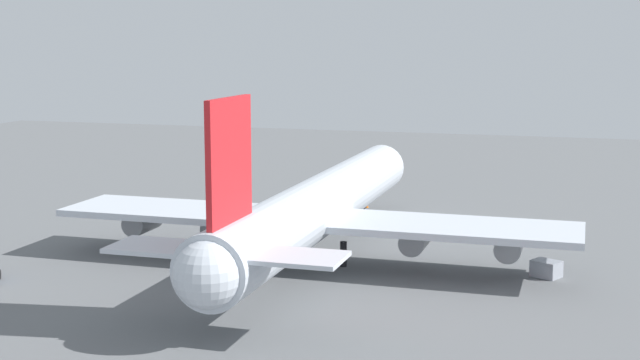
# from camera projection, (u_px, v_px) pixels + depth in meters

# --- Properties ---
(ground_plane) EXTENTS (257.40, 257.40, 0.00)m
(ground_plane) POSITION_uv_depth(u_px,v_px,m) (320.00, 257.00, 95.06)
(ground_plane) COLOR slate
(cargo_airplane) EXTENTS (64.35, 54.36, 18.78)m
(cargo_airplane) POSITION_uv_depth(u_px,v_px,m) (319.00, 207.00, 93.90)
(cargo_airplane) COLOR silver
(cargo_airplane) RESTS_ON ground_plane
(cargo_container_fore) EXTENTS (3.01, 3.26, 1.64)m
(cargo_container_fore) POSITION_uv_depth(u_px,v_px,m) (546.00, 269.00, 87.24)
(cargo_container_fore) COLOR #999EA8
(cargo_container_fore) RESTS_ON ground_plane
(safety_cone_nose) EXTENTS (0.47, 0.47, 0.67)m
(safety_cone_nose) POSITION_uv_depth(u_px,v_px,m) (367.00, 205.00, 122.92)
(safety_cone_nose) COLOR orange
(safety_cone_nose) RESTS_ON ground_plane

